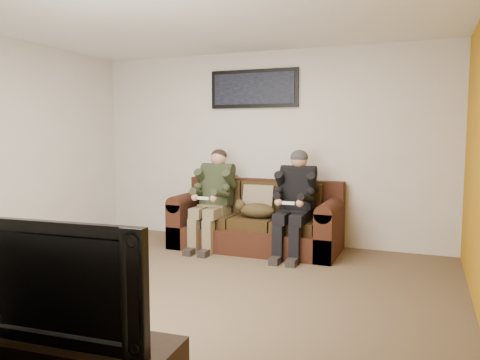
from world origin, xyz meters
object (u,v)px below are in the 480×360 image
at_px(framed_poster, 254,89).
at_px(person_left, 214,193).
at_px(sofa, 258,223).
at_px(person_right, 295,197).
at_px(television, 63,277).
at_px(cat, 256,210).

bearing_deg(framed_poster, person_left, -121.67).
distance_m(person_left, framed_poster, 1.53).
height_order(sofa, framed_poster, framed_poster).
xyz_separation_m(sofa, person_right, (0.55, -0.18, 0.39)).
bearing_deg(television, framed_poster, 92.31).
relative_size(framed_poster, television, 1.10).
relative_size(person_left, person_right, 0.99).
xyz_separation_m(framed_poster, television, (0.43, -4.17, -1.37)).
distance_m(sofa, framed_poster, 1.82).
relative_size(cat, television, 0.58).
distance_m(person_left, person_right, 1.10).
relative_size(sofa, person_left, 1.67).
xyz_separation_m(person_right, framed_poster, (-0.75, 0.57, 1.38)).
bearing_deg(person_left, television, -77.76).
distance_m(sofa, cat, 0.28).
bearing_deg(person_left, cat, -1.33).
xyz_separation_m(sofa, television, (0.23, -3.78, 0.40)).
height_order(person_right, framed_poster, framed_poster).
height_order(cat, television, television).
height_order(cat, framed_poster, framed_poster).
relative_size(person_right, television, 1.14).
relative_size(person_right, cat, 1.96).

